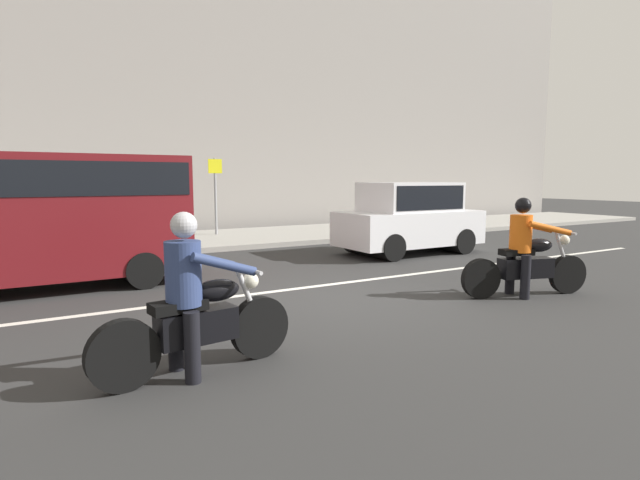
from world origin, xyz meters
TOP-DOWN VIEW (x-y plane):
  - ground_plane at (0.00, 0.00)m, footprint 80.00×80.00m
  - sidewalk_slab at (0.00, 8.00)m, footprint 40.00×4.40m
  - building_facade at (0.00, 11.40)m, footprint 40.00×1.40m
  - lane_marking_stripe at (0.92, 0.90)m, footprint 18.00×0.14m
  - motorcycle_with_rider_denim_blue at (-2.83, -1.95)m, footprint 2.06×0.72m
  - motorcycle_with_rider_orange_stripe at (2.73, -1.43)m, footprint 2.17×0.91m
  - parked_hatchback_white at (4.19, 3.13)m, footprint 3.67×1.76m
  - parked_van_maroon at (-3.88, 3.13)m, footprint 4.58×1.96m
  - street_sign_post at (1.02, 8.67)m, footprint 0.44×0.08m
  - pedestrian_bystander at (-0.94, 7.36)m, footprint 0.34×0.34m

SIDE VIEW (x-z plane):
  - ground_plane at x=0.00m, z-range 0.00..0.00m
  - lane_marking_stripe at x=0.92m, z-range 0.00..0.01m
  - sidewalk_slab at x=0.00m, z-range 0.00..0.14m
  - motorcycle_with_rider_denim_blue at x=-2.83m, z-range -0.15..1.43m
  - motorcycle_with_rider_orange_stripe at x=2.73m, z-range -0.15..1.45m
  - parked_hatchback_white at x=4.19m, z-range 0.03..1.83m
  - pedestrian_bystander at x=-0.94m, z-range 0.28..1.99m
  - parked_van_maroon at x=-3.88m, z-range 0.18..2.47m
  - street_sign_post at x=1.02m, z-range 0.40..2.79m
  - building_facade at x=0.00m, z-range 0.00..14.78m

